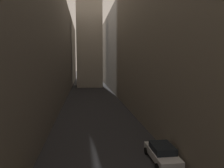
# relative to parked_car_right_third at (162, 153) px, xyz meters

# --- Properties ---
(ground_plane) EXTENTS (264.00, 264.00, 0.00)m
(ground_plane) POSITION_rel_parked_car_right_third_xyz_m (-4.40, 30.62, -0.73)
(ground_plane) COLOR #232326
(building_block_left) EXTENTS (15.36, 108.00, 21.78)m
(building_block_left) POSITION_rel_parked_car_right_third_xyz_m (-17.58, 32.62, 10.16)
(building_block_left) COLOR #60594F
(building_block_left) RESTS_ON ground
(building_block_right) EXTENTS (10.96, 108.00, 21.66)m
(building_block_right) POSITION_rel_parked_car_right_third_xyz_m (6.58, 32.62, 10.10)
(building_block_right) COLOR #756B5B
(building_block_right) RESTS_ON ground
(parked_car_right_third) EXTENTS (1.95, 4.30, 1.38)m
(parked_car_right_third) POSITION_rel_parked_car_right_third_xyz_m (0.00, 0.00, 0.00)
(parked_car_right_third) COLOR silver
(parked_car_right_third) RESTS_ON ground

